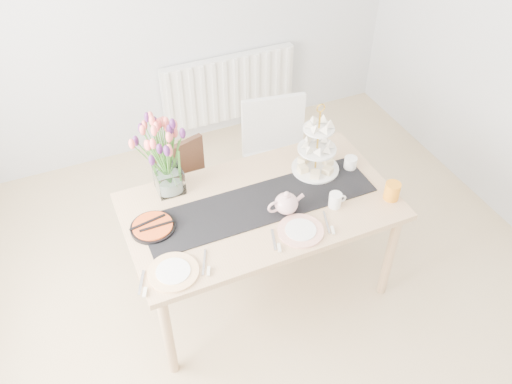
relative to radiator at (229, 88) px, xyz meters
name	(u,v)px	position (x,y,z in m)	size (l,w,h in m)	color
room_shell	(294,178)	(-0.50, -2.19, 0.85)	(4.50, 4.50, 4.50)	tan
radiator	(229,88)	(0.00, 0.00, 0.00)	(1.20, 0.08, 0.60)	white
dining_table	(261,213)	(-0.48, -1.76, 0.22)	(1.60, 0.90, 0.75)	tan
chair_brown	(190,190)	(-0.74, -1.14, 0.00)	(0.49, 0.49, 0.78)	#321D12
chair_white	(277,152)	(-0.05, -1.10, 0.09)	(0.53, 0.53, 0.93)	silver
table_runner	(261,204)	(-0.48, -1.76, 0.30)	(1.40, 0.35, 0.01)	black
tulip_vase	(165,148)	(-0.93, -1.42, 0.62)	(0.59, 0.59, 0.50)	silver
cake_stand	(316,154)	(-0.03, -1.61, 0.43)	(0.30, 0.30, 0.44)	gold
teapot	(286,203)	(-0.37, -1.88, 0.37)	(0.22, 0.18, 0.14)	silver
cream_jug	(350,163)	(0.18, -1.68, 0.34)	(0.08, 0.08, 0.08)	white
tart_tin	(153,227)	(-1.12, -1.70, 0.31)	(0.25, 0.25, 0.03)	black
mug_white	(335,200)	(-0.08, -1.94, 0.35)	(0.08, 0.08, 0.09)	white
mug_orange	(392,191)	(0.26, -2.02, 0.36)	(0.09, 0.09, 0.11)	orange
plate_left	(173,272)	(-1.11, -2.05, 0.31)	(0.27, 0.27, 0.01)	silver
plate_right	(301,231)	(-0.36, -2.05, 0.31)	(0.26, 0.26, 0.01)	white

